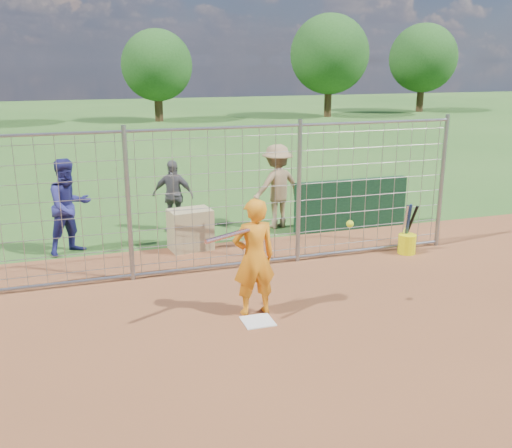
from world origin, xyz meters
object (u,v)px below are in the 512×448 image
object	(u,v)px
bystander_a	(69,207)
bystander_c	(277,187)
bystander_b	(173,196)
batter	(254,257)
equipment_bin	(190,230)
bucket_with_bats	(407,241)

from	to	relation	value
bystander_a	bystander_c	distance (m)	4.36
bystander_b	bystander_c	bearing A→B (deg)	16.08
batter	equipment_bin	distance (m)	3.26
batter	bystander_c	world-z (taller)	bystander_c
bystander_b	bystander_c	distance (m)	2.27
bystander_a	bucket_with_bats	bearing A→B (deg)	-48.34
bucket_with_bats	equipment_bin	bearing A→B (deg)	158.27
equipment_bin	bucket_with_bats	world-z (taller)	bucket_with_bats
bystander_a	bystander_b	distance (m)	2.31
equipment_bin	bystander_b	bearing A→B (deg)	86.23
bystander_b	bucket_with_bats	distance (m)	4.97
batter	bystander_c	size ratio (longest dim) A/B	0.94
batter	bucket_with_bats	distance (m)	4.03
bystander_c	bucket_with_bats	xyz separation A→B (m)	(1.75, -2.48, -0.68)
batter	bystander_c	xyz separation A→B (m)	(1.87, 4.14, 0.05)
bystander_a	equipment_bin	bearing A→B (deg)	-42.51
batter	equipment_bin	bearing A→B (deg)	-87.16
batter	bystander_a	world-z (taller)	bystander_a
bystander_c	equipment_bin	world-z (taller)	bystander_c
bystander_a	equipment_bin	world-z (taller)	bystander_a
batter	bystander_b	world-z (taller)	batter
batter	bystander_c	distance (m)	4.55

